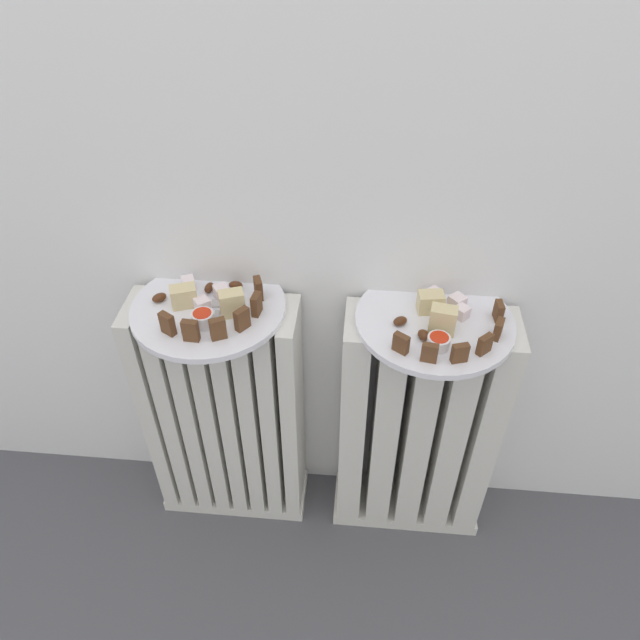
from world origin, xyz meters
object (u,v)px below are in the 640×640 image
(plate_left, at_px, (209,308))
(fork, at_px, (217,314))
(radiator_right, at_px, (416,430))
(jam_bowl_left, at_px, (203,318))
(jam_bowl_right, at_px, (439,341))
(plate_right, at_px, (434,321))
(radiator_left, at_px, (226,417))

(plate_left, xyz_separation_m, fork, (0.02, -0.03, 0.01))
(radiator_right, relative_size, jam_bowl_left, 15.08)
(plate_left, xyz_separation_m, jam_bowl_right, (0.42, -0.07, 0.02))
(radiator_right, height_order, fork, fork)
(plate_right, height_order, jam_bowl_right, jam_bowl_right)
(jam_bowl_left, bearing_deg, jam_bowl_right, -2.93)
(jam_bowl_left, relative_size, jam_bowl_right, 1.02)
(plate_right, relative_size, jam_bowl_left, 7.20)
(plate_left, distance_m, plate_right, 0.42)
(fork, bearing_deg, plate_left, 131.54)
(plate_left, bearing_deg, fork, -48.46)
(radiator_right, height_order, plate_left, plate_left)
(radiator_right, bearing_deg, fork, -176.26)
(radiator_left, xyz_separation_m, fork, (0.02, -0.03, 0.32))
(jam_bowl_right, height_order, fork, jam_bowl_right)
(jam_bowl_right, distance_m, fork, 0.40)
(jam_bowl_left, bearing_deg, radiator_left, 95.32)
(radiator_left, distance_m, radiator_right, 0.42)
(plate_left, xyz_separation_m, jam_bowl_left, (0.01, -0.05, 0.02))
(radiator_left, distance_m, jam_bowl_left, 0.34)
(plate_right, distance_m, jam_bowl_right, 0.08)
(plate_right, bearing_deg, radiator_left, -180.00)
(radiator_left, bearing_deg, plate_right, 0.00)
(fork, bearing_deg, jam_bowl_right, -7.09)
(plate_left, relative_size, jam_bowl_right, 7.33)
(radiator_right, relative_size, jam_bowl_right, 15.35)
(jam_bowl_left, bearing_deg, radiator_right, 7.43)
(radiator_right, relative_size, plate_left, 2.09)
(plate_left, relative_size, plate_right, 1.00)
(radiator_left, distance_m, fork, 0.32)
(plate_right, bearing_deg, radiator_right, 0.00)
(plate_right, height_order, jam_bowl_left, jam_bowl_left)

